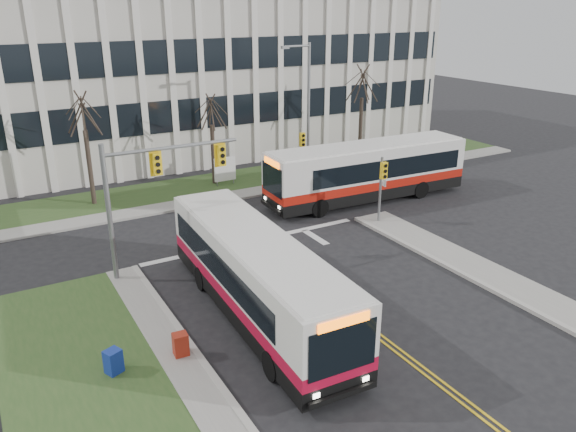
# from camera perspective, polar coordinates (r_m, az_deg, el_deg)

# --- Properties ---
(ground) EXTENTS (120.00, 120.00, 0.00)m
(ground) POSITION_cam_1_polar(r_m,az_deg,el_deg) (22.92, 5.85, -9.54)
(ground) COLOR black
(ground) RESTS_ON ground
(sidewalk_cross) EXTENTS (44.00, 1.60, 0.14)m
(sidewalk_cross) POSITION_cam_1_polar(r_m,az_deg,el_deg) (37.18, -1.40, 2.80)
(sidewalk_cross) COLOR #9E9B93
(sidewalk_cross) RESTS_ON ground
(building_lawn) EXTENTS (44.00, 5.00, 0.12)m
(building_lawn) POSITION_cam_1_polar(r_m,az_deg,el_deg) (39.56, -3.33, 3.86)
(building_lawn) COLOR #2E4D21
(building_lawn) RESTS_ON ground
(office_building) EXTENTS (40.00, 16.00, 12.00)m
(office_building) POSITION_cam_1_polar(r_m,az_deg,el_deg) (49.22, -9.95, 14.00)
(office_building) COLOR #B6B2A8
(office_building) RESTS_ON ground
(mast_arm_signal) EXTENTS (6.11, 0.38, 6.20)m
(mast_arm_signal) POSITION_cam_1_polar(r_m,az_deg,el_deg) (24.99, -14.22, 3.20)
(mast_arm_signal) COLOR slate
(mast_arm_signal) RESTS_ON ground
(signal_pole_near) EXTENTS (0.34, 0.39, 3.80)m
(signal_pole_near) POSITION_cam_1_polar(r_m,az_deg,el_deg) (31.04, 9.53, 3.56)
(signal_pole_near) COLOR slate
(signal_pole_near) RESTS_ON ground
(signal_pole_far) EXTENTS (0.34, 0.39, 3.80)m
(signal_pole_far) POSITION_cam_1_polar(r_m,az_deg,el_deg) (37.73, 1.38, 6.91)
(signal_pole_far) COLOR slate
(signal_pole_far) RESTS_ON ground
(streetlight) EXTENTS (2.15, 0.25, 9.20)m
(streetlight) POSITION_cam_1_polar(r_m,az_deg,el_deg) (38.28, 1.88, 11.22)
(streetlight) COLOR slate
(streetlight) RESTS_ON ground
(directory_sign) EXTENTS (1.50, 0.12, 2.00)m
(directory_sign) POSITION_cam_1_polar(r_m,az_deg,el_deg) (37.81, -6.43, 4.72)
(directory_sign) COLOR slate
(directory_sign) RESTS_ON ground
(tree_left) EXTENTS (1.80, 1.80, 7.70)m
(tree_left) POSITION_cam_1_polar(r_m,az_deg,el_deg) (34.95, -20.10, 9.61)
(tree_left) COLOR #42352B
(tree_left) RESTS_ON ground
(tree_mid) EXTENTS (1.80, 1.80, 6.82)m
(tree_mid) POSITION_cam_1_polar(r_m,az_deg,el_deg) (37.41, -7.81, 10.34)
(tree_mid) COLOR #42352B
(tree_mid) RESTS_ON ground
(tree_right) EXTENTS (1.80, 1.80, 8.25)m
(tree_right) POSITION_cam_1_polar(r_m,az_deg,el_deg) (42.99, 7.57, 13.07)
(tree_right) COLOR #42352B
(tree_right) RESTS_ON ground
(bus_main) EXTENTS (3.19, 12.38, 3.27)m
(bus_main) POSITION_cam_1_polar(r_m,az_deg,el_deg) (21.75, -3.23, -6.31)
(bus_main) COLOR silver
(bus_main) RESTS_ON ground
(bus_cross) EXTENTS (13.14, 3.39, 3.48)m
(bus_cross) POSITION_cam_1_polar(r_m,az_deg,el_deg) (35.10, 8.04, 4.35)
(bus_cross) COLOR silver
(bus_cross) RESTS_ON ground
(newspaper_box_blue) EXTENTS (0.64, 0.61, 0.95)m
(newspaper_box_blue) POSITION_cam_1_polar(r_m,az_deg,el_deg) (19.89, -17.30, -14.06)
(newspaper_box_blue) COLOR navy
(newspaper_box_blue) RESTS_ON ground
(newspaper_box_red) EXTENTS (0.53, 0.49, 0.95)m
(newspaper_box_red) POSITION_cam_1_polar(r_m,az_deg,el_deg) (20.19, -10.84, -12.85)
(newspaper_box_red) COLOR maroon
(newspaper_box_red) RESTS_ON ground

